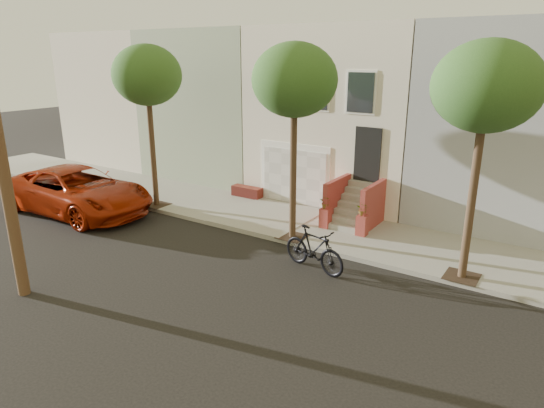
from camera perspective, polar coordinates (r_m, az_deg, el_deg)
The scene contains 9 objects.
ground at distance 13.92m, azimuth -9.60°, elevation -8.54°, with size 90.00×90.00×0.00m, color black.
sidewalk at distance 17.83m, azimuth 2.10°, elevation -2.09°, with size 40.00×3.70×0.15m, color gray.
house_row at distance 22.13m, azimuth 10.26°, elevation 11.00°, with size 33.10×11.70×7.00m.
tree_left at distance 19.21m, azimuth -14.76°, elevation 14.59°, with size 2.70×2.57×6.30m.
tree_mid at distance 15.06m, azimuth 2.70°, elevation 14.46°, with size 2.70×2.57×6.30m.
tree_right at distance 13.13m, azimuth 24.33°, elevation 12.53°, with size 2.70×2.57×6.30m.
utility_pole at distance 5.92m, azimuth 26.49°, elevation 7.26°, with size 23.60×1.22×10.00m.
pickup_truck at distance 20.29m, azimuth -22.34°, elevation 1.48°, with size 3.00×6.51×1.81m, color #982007.
motorcycle at distance 13.91m, azimuth 5.05°, elevation -5.41°, with size 0.61×2.17×1.31m, color black.
Camera 1 is at (8.70, -9.02, 6.06)m, focal length 31.41 mm.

